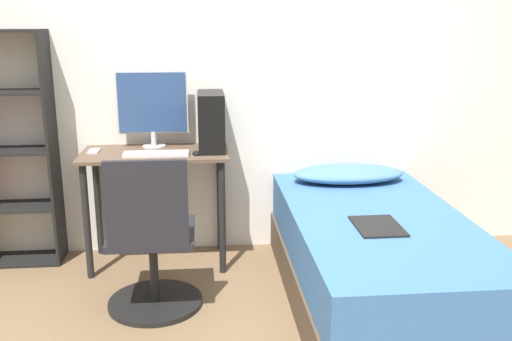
% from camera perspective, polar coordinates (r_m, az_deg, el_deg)
% --- Properties ---
extents(wall_back, '(8.00, 0.05, 2.50)m').
position_cam_1_polar(wall_back, '(3.94, -3.40, 9.69)').
color(wall_back, silver).
rests_on(wall_back, ground_plane).
extents(desk, '(0.95, 0.50, 0.77)m').
position_cam_1_polar(desk, '(3.79, -9.99, -0.35)').
color(desk, brown).
rests_on(desk, ground_plane).
extents(office_chair, '(0.54, 0.54, 0.92)m').
position_cam_1_polar(office_chair, '(3.25, -10.35, -8.04)').
color(office_chair, black).
rests_on(office_chair, ground_plane).
extents(bed, '(0.99, 1.91, 0.54)m').
position_cam_1_polar(bed, '(3.38, 11.93, -8.80)').
color(bed, '#4C3D2D').
rests_on(bed, ground_plane).
extents(pillow, '(0.75, 0.36, 0.11)m').
position_cam_1_polar(pillow, '(3.90, 9.20, -0.33)').
color(pillow, teal).
rests_on(pillow, bed).
extents(magazine, '(0.24, 0.32, 0.01)m').
position_cam_1_polar(magazine, '(3.10, 12.07, -5.46)').
color(magazine, black).
rests_on(magazine, bed).
extents(monitor, '(0.47, 0.16, 0.51)m').
position_cam_1_polar(monitor, '(3.86, -10.34, 6.43)').
color(monitor, '#B7B7BC').
rests_on(monitor, desk).
extents(keyboard, '(0.41, 0.12, 0.02)m').
position_cam_1_polar(keyboard, '(3.66, -9.95, 1.66)').
color(keyboard, silver).
rests_on(keyboard, desk).
extents(pc_tower, '(0.17, 0.38, 0.38)m').
position_cam_1_polar(pc_tower, '(3.75, -4.51, 4.94)').
color(pc_tower, black).
rests_on(pc_tower, desk).
extents(mouse, '(0.06, 0.09, 0.02)m').
position_cam_1_polar(mouse, '(3.64, -5.96, 1.76)').
color(mouse, black).
rests_on(mouse, desk).
extents(phone, '(0.07, 0.14, 0.01)m').
position_cam_1_polar(phone, '(3.85, -15.91, 1.89)').
color(phone, '#B7B7BC').
rests_on(phone, desk).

